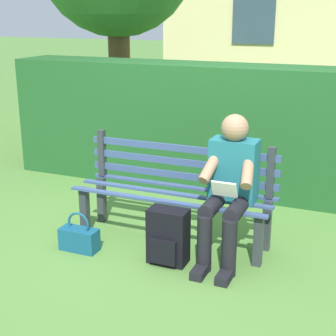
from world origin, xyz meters
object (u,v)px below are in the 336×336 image
object	(u,v)px
person_seated	(229,185)
backpack	(168,237)
handbag	(79,238)
park_bench	(176,190)

from	to	relation	value
person_seated	backpack	bearing A→B (deg)	34.34
handbag	backpack	bearing A→B (deg)	-173.42
person_seated	backpack	size ratio (longest dim) A/B	2.59
person_seated	handbag	world-z (taller)	person_seated
park_bench	person_seated	xyz separation A→B (m)	(-0.53, 0.18, 0.17)
park_bench	handbag	xyz separation A→B (m)	(0.67, 0.55, -0.35)
person_seated	handbag	bearing A→B (deg)	17.27
person_seated	backpack	world-z (taller)	person_seated
park_bench	backpack	bearing A→B (deg)	104.64
backpack	handbag	world-z (taller)	backpack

